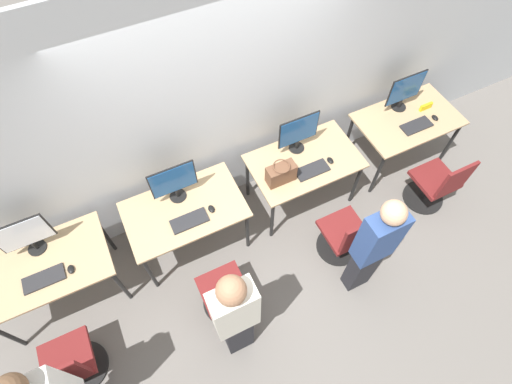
# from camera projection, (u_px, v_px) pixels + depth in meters

# --- Properties ---
(ground_plane) EXTENTS (20.00, 20.00, 0.00)m
(ground_plane) POSITION_uv_depth(u_px,v_px,m) (262.00, 243.00, 4.59)
(ground_plane) COLOR slate
(wall_back) EXTENTS (12.00, 0.05, 2.80)m
(wall_back) POSITION_uv_depth(u_px,v_px,m) (224.00, 108.00, 3.82)
(wall_back) COLOR #B7BCC1
(wall_back) RESTS_ON ground_plane
(desk_far_left) EXTENTS (1.19, 0.73, 0.75)m
(desk_far_left) POSITION_uv_depth(u_px,v_px,m) (46.00, 270.00, 3.71)
(desk_far_left) COLOR tan
(desk_far_left) RESTS_ON ground_plane
(monitor_far_left) EXTENTS (0.46, 0.17, 0.48)m
(monitor_far_left) POSITION_uv_depth(u_px,v_px,m) (24.00, 236.00, 3.52)
(monitor_far_left) COLOR black
(monitor_far_left) RESTS_ON desk_far_left
(keyboard_far_left) EXTENTS (0.36, 0.16, 0.02)m
(keyboard_far_left) POSITION_uv_depth(u_px,v_px,m) (44.00, 279.00, 3.57)
(keyboard_far_left) COLOR #262628
(keyboard_far_left) RESTS_ON desk_far_left
(mouse_far_left) EXTENTS (0.06, 0.09, 0.03)m
(mouse_far_left) POSITION_uv_depth(u_px,v_px,m) (71.00, 269.00, 3.61)
(mouse_far_left) COLOR black
(mouse_far_left) RESTS_ON desk_far_left
(office_chair_far_left) EXTENTS (0.48, 0.48, 0.88)m
(office_chair_far_left) POSITION_uv_depth(u_px,v_px,m) (71.00, 367.00, 3.56)
(office_chair_far_left) COLOR black
(office_chair_far_left) RESTS_ON ground_plane
(desk_left) EXTENTS (1.19, 0.73, 0.75)m
(desk_left) POSITION_uv_depth(u_px,v_px,m) (185.00, 213.00, 4.04)
(desk_left) COLOR tan
(desk_left) RESTS_ON ground_plane
(monitor_left) EXTENTS (0.46, 0.17, 0.48)m
(monitor_left) POSITION_uv_depth(u_px,v_px,m) (174.00, 182.00, 3.83)
(monitor_left) COLOR black
(monitor_left) RESTS_ON desk_left
(keyboard_left) EXTENTS (0.36, 0.16, 0.02)m
(keyboard_left) POSITION_uv_depth(u_px,v_px,m) (189.00, 221.00, 3.89)
(keyboard_left) COLOR #262628
(keyboard_left) RESTS_ON desk_left
(mouse_left) EXTENTS (0.06, 0.09, 0.03)m
(mouse_left) POSITION_uv_depth(u_px,v_px,m) (211.00, 209.00, 3.95)
(mouse_left) COLOR black
(mouse_left) RESTS_ON desk_left
(office_chair_left) EXTENTS (0.48, 0.48, 0.88)m
(office_chair_left) POSITION_uv_depth(u_px,v_px,m) (226.00, 296.00, 3.90)
(office_chair_left) COLOR black
(office_chair_left) RESTS_ON ground_plane
(person_left) EXTENTS (0.36, 0.22, 1.67)m
(person_left) POSITION_uv_depth(u_px,v_px,m) (235.00, 316.00, 3.24)
(person_left) COLOR #232328
(person_left) RESTS_ON ground_plane
(desk_right) EXTENTS (1.19, 0.73, 0.75)m
(desk_right) POSITION_uv_depth(u_px,v_px,m) (304.00, 165.00, 4.36)
(desk_right) COLOR tan
(desk_right) RESTS_ON ground_plane
(monitor_right) EXTENTS (0.46, 0.17, 0.48)m
(monitor_right) POSITION_uv_depth(u_px,v_px,m) (298.00, 132.00, 4.16)
(monitor_right) COLOR black
(monitor_right) RESTS_ON desk_right
(keyboard_right) EXTENTS (0.36, 0.16, 0.02)m
(keyboard_right) POSITION_uv_depth(u_px,v_px,m) (312.00, 170.00, 4.21)
(keyboard_right) COLOR #262628
(keyboard_right) RESTS_ON desk_right
(mouse_right) EXTENTS (0.06, 0.09, 0.03)m
(mouse_right) POSITION_uv_depth(u_px,v_px,m) (330.00, 160.00, 4.27)
(mouse_right) COLOR black
(mouse_right) RESTS_ON desk_right
(office_chair_right) EXTENTS (0.48, 0.48, 0.88)m
(office_chair_right) POSITION_uv_depth(u_px,v_px,m) (346.00, 237.00, 4.24)
(office_chair_right) COLOR black
(office_chair_right) RESTS_ON ground_plane
(person_right) EXTENTS (0.36, 0.21, 1.61)m
(person_right) POSITION_uv_depth(u_px,v_px,m) (374.00, 247.00, 3.61)
(person_right) COLOR #232328
(person_right) RESTS_ON ground_plane
(desk_far_right) EXTENTS (1.19, 0.73, 0.75)m
(desk_far_right) POSITION_uv_depth(u_px,v_px,m) (407.00, 123.00, 4.68)
(desk_far_right) COLOR tan
(desk_far_right) RESTS_ON ground_plane
(monitor_far_right) EXTENTS (0.46, 0.17, 0.48)m
(monitor_far_right) POSITION_uv_depth(u_px,v_px,m) (405.00, 90.00, 4.49)
(monitor_far_right) COLOR black
(monitor_far_right) RESTS_ON desk_far_right
(keyboard_far_right) EXTENTS (0.36, 0.16, 0.02)m
(keyboard_far_right) POSITION_uv_depth(u_px,v_px,m) (416.00, 126.00, 4.54)
(keyboard_far_right) COLOR #262628
(keyboard_far_right) RESTS_ON desk_far_right
(mouse_far_right) EXTENTS (0.06, 0.09, 0.03)m
(mouse_far_right) POSITION_uv_depth(u_px,v_px,m) (435.00, 118.00, 4.60)
(mouse_far_right) COLOR black
(mouse_far_right) RESTS_ON desk_far_right
(office_chair_far_right) EXTENTS (0.48, 0.48, 0.88)m
(office_chair_far_right) POSITION_uv_depth(u_px,v_px,m) (436.00, 185.00, 4.59)
(office_chair_far_right) COLOR black
(office_chair_far_right) RESTS_ON ground_plane
(handbag) EXTENTS (0.30, 0.18, 0.25)m
(handbag) POSITION_uv_depth(u_px,v_px,m) (281.00, 173.00, 4.06)
(handbag) COLOR brown
(handbag) RESTS_ON desk_right
(placard_far_right) EXTENTS (0.16, 0.03, 0.08)m
(placard_far_right) POSITION_uv_depth(u_px,v_px,m) (426.00, 107.00, 4.66)
(placard_far_right) COLOR yellow
(placard_far_right) RESTS_ON desk_far_right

